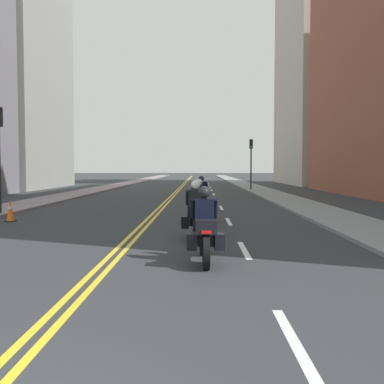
% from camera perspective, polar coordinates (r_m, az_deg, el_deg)
% --- Properties ---
extents(ground_plane, '(264.00, 264.00, 0.00)m').
position_cam_1_polar(ground_plane, '(51.31, -1.23, 0.74)').
color(ground_plane, '#2E3136').
extents(sidewalk_left, '(2.47, 144.00, 0.12)m').
position_cam_1_polar(sidewalk_left, '(52.09, -9.22, 0.80)').
color(sidewalk_left, gray).
rests_on(sidewalk_left, ground).
extents(sidewalk_right, '(2.47, 144.00, 0.12)m').
position_cam_1_polar(sidewalk_right, '(51.55, 6.85, 0.79)').
color(sidewalk_right, gray).
rests_on(sidewalk_right, ground).
extents(centreline_yellow_inner, '(0.12, 132.00, 0.01)m').
position_cam_1_polar(centreline_yellow_inner, '(51.32, -1.36, 0.74)').
color(centreline_yellow_inner, yellow).
rests_on(centreline_yellow_inner, ground).
extents(centreline_yellow_outer, '(0.12, 132.00, 0.01)m').
position_cam_1_polar(centreline_yellow_outer, '(51.31, -1.09, 0.74)').
color(centreline_yellow_outer, yellow).
rests_on(centreline_yellow_outer, ground).
extents(lane_dashes_white, '(0.14, 56.40, 0.01)m').
position_cam_1_polar(lane_dashes_white, '(32.32, 2.84, -0.57)').
color(lane_dashes_white, silver).
rests_on(lane_dashes_white, ground).
extents(building_left_2, '(6.23, 15.13, 25.49)m').
position_cam_1_polar(building_left_2, '(50.65, -20.17, 15.04)').
color(building_left_2, gray).
rests_on(building_left_2, ground).
extents(building_right_2, '(7.38, 18.54, 28.48)m').
position_cam_1_polar(building_right_2, '(60.95, 15.00, 14.45)').
color(building_right_2, beige).
rests_on(building_right_2, ground).
extents(motorcycle_0, '(0.78, 2.22, 1.61)m').
position_cam_1_polar(motorcycle_0, '(9.78, 1.54, -4.91)').
color(motorcycle_0, black).
rests_on(motorcycle_0, ground).
extents(motorcycle_1, '(0.76, 2.22, 1.65)m').
position_cam_1_polar(motorcycle_1, '(13.10, 0.43, -2.81)').
color(motorcycle_1, black).
rests_on(motorcycle_1, ground).
extents(motorcycle_2, '(0.77, 2.24, 1.59)m').
position_cam_1_polar(motorcycle_2, '(16.94, 0.85, -1.55)').
color(motorcycle_2, black).
rests_on(motorcycle_2, ground).
extents(motorcycle_3, '(0.78, 2.15, 1.64)m').
position_cam_1_polar(motorcycle_3, '(21.06, 1.12, -0.67)').
color(motorcycle_3, black).
rests_on(motorcycle_3, ground).
extents(traffic_cone_0, '(0.36, 0.36, 0.80)m').
position_cam_1_polar(traffic_cone_0, '(18.62, -21.33, -2.15)').
color(traffic_cone_0, black).
rests_on(traffic_cone_0, ground).
extents(traffic_light_far, '(0.28, 0.38, 4.48)m').
position_cam_1_polar(traffic_light_far, '(40.96, 7.24, 4.48)').
color(traffic_light_far, black).
rests_on(traffic_light_far, ground).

